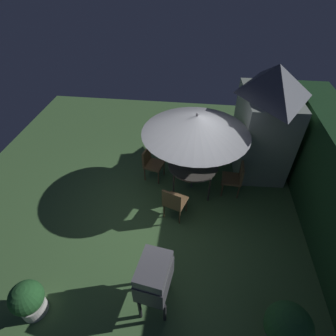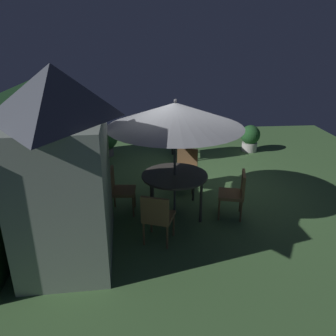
{
  "view_description": "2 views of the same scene",
  "coord_description": "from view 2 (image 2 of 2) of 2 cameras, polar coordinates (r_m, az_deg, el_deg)",
  "views": [
    {
      "loc": [
        4.45,
        0.46,
        4.99
      ],
      "look_at": [
        -0.06,
        -0.08,
        1.11
      ],
      "focal_mm": 28.37,
      "sensor_mm": 36.0,
      "label": 1
    },
    {
      "loc": [
        -6.49,
        1.1,
        3.28
      ],
      "look_at": [
        -0.7,
        0.61,
        0.94
      ],
      "focal_mm": 36.13,
      "sensor_mm": 36.0,
      "label": 2
    }
  ],
  "objects": [
    {
      "name": "patio_table",
      "position": [
        6.4,
        1.14,
        -1.62
      ],
      "size": [
        1.25,
        1.25,
        0.78
      ],
      "color": "#47423D",
      "rests_on": "ground"
    },
    {
      "name": "potted_plant_by_grill",
      "position": [
        10.24,
        13.69,
        5.04
      ],
      "size": [
        0.56,
        0.56,
        0.78
      ],
      "color": "silver",
      "rests_on": "ground"
    },
    {
      "name": "chair_toward_hedge",
      "position": [
        5.53,
        -1.82,
        -8.0
      ],
      "size": [
        0.6,
        0.59,
        0.9
      ],
      "color": "olive",
      "rests_on": "ground"
    },
    {
      "name": "chair_far_side",
      "position": [
        6.53,
        -8.37,
        -3.31
      ],
      "size": [
        0.49,
        0.49,
        0.9
      ],
      "color": "olive",
      "rests_on": "ground"
    },
    {
      "name": "chair_near_shed",
      "position": [
        7.49,
        3.09,
        0.28
      ],
      "size": [
        0.59,
        0.59,
        0.9
      ],
      "color": "olive",
      "rests_on": "ground"
    },
    {
      "name": "patio_umbrella",
      "position": [
        6.02,
        1.22,
        8.95
      ],
      "size": [
        2.47,
        2.47,
        2.21
      ],
      "color": "#4C4C51",
      "rests_on": "ground"
    },
    {
      "name": "garden_shed",
      "position": [
        5.13,
        -17.42,
        0.39
      ],
      "size": [
        2.07,
        1.42,
        2.91
      ],
      "color": "gray",
      "rests_on": "ground"
    },
    {
      "name": "ground_plane",
      "position": [
        7.36,
        4.27,
        -4.62
      ],
      "size": [
        11.0,
        11.0,
        0.0
      ],
      "primitive_type": "plane",
      "color": "#47703D"
    },
    {
      "name": "hedge_backdrop",
      "position": [
        7.27,
        -23.89,
        2.24
      ],
      "size": [
        5.91,
        0.88,
        2.13
      ],
      "color": "#193D1E",
      "rests_on": "ground"
    },
    {
      "name": "potted_plant_by_shed",
      "position": [
        9.7,
        -10.59,
        4.87
      ],
      "size": [
        0.73,
        0.73,
        0.9
      ],
      "color": "#4C4C51",
      "rests_on": "ground"
    },
    {
      "name": "bbq_grill",
      "position": [
        9.25,
        2.29,
        6.66
      ],
      "size": [
        0.77,
        0.6,
        1.2
      ],
      "color": "#47474C",
      "rests_on": "ground"
    },
    {
      "name": "chair_toward_house",
      "position": [
        6.44,
        11.34,
        -3.89
      ],
      "size": [
        0.56,
        0.56,
        0.9
      ],
      "color": "olive",
      "rests_on": "ground"
    }
  ]
}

